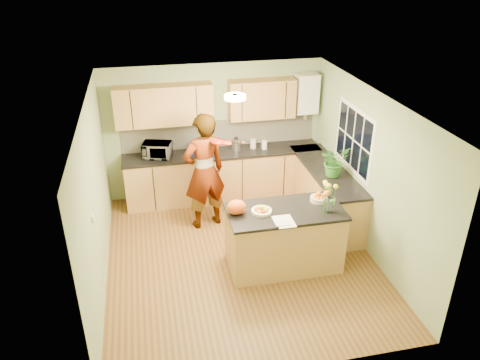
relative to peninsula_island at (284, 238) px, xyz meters
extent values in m
plane|color=brown|center=(-0.60, 0.34, -0.48)|extent=(4.50, 4.50, 0.00)
cube|color=white|center=(-0.60, 0.34, 2.02)|extent=(4.00, 4.50, 0.02)
cube|color=#88A072|center=(-0.60, 2.59, 0.77)|extent=(4.00, 0.02, 2.50)
cube|color=#88A072|center=(-0.60, -1.91, 0.77)|extent=(4.00, 0.02, 2.50)
cube|color=#88A072|center=(-2.60, 0.34, 0.77)|extent=(0.02, 4.50, 2.50)
cube|color=#88A072|center=(1.40, 0.34, 0.77)|extent=(0.02, 4.50, 2.50)
cube|color=#A88243|center=(-0.50, 2.29, -0.03)|extent=(3.60, 0.60, 0.90)
cube|color=black|center=(-0.50, 2.28, 0.44)|extent=(3.64, 0.62, 0.04)
cube|color=#A88243|center=(1.10, 1.19, -0.03)|extent=(0.60, 2.20, 0.90)
cube|color=black|center=(1.09, 1.19, 0.44)|extent=(0.62, 2.24, 0.04)
cube|color=beige|center=(-0.50, 2.58, 0.72)|extent=(3.60, 0.02, 0.52)
cube|color=#A88243|center=(-1.50, 2.42, 1.37)|extent=(1.70, 0.34, 0.70)
cube|color=#A88243|center=(0.25, 2.42, 1.37)|extent=(1.20, 0.34, 0.70)
cube|color=white|center=(1.10, 2.43, 1.42)|extent=(0.40, 0.30, 0.72)
cylinder|color=silver|center=(1.10, 2.43, 1.02)|extent=(0.06, 0.06, 0.20)
cube|color=white|center=(1.40, 0.94, 1.07)|extent=(0.01, 1.30, 1.05)
cube|color=black|center=(1.39, 0.94, 1.07)|extent=(0.01, 1.18, 0.92)
cube|color=white|center=(-2.58, -0.26, 0.82)|extent=(0.02, 0.09, 0.09)
cylinder|color=#FFEABF|center=(-0.60, 0.64, 1.98)|extent=(0.30, 0.30, 0.06)
cylinder|color=white|center=(-0.60, 0.64, 2.01)|extent=(0.10, 0.10, 0.02)
cube|color=#A88243|center=(0.00, 0.00, -0.02)|extent=(1.62, 0.81, 0.91)
cube|color=black|center=(0.00, 0.00, 0.46)|extent=(1.66, 0.85, 0.04)
cylinder|color=beige|center=(-0.35, 0.00, 0.50)|extent=(0.29, 0.29, 0.04)
cylinder|color=beige|center=(0.55, 0.15, 0.51)|extent=(0.24, 0.24, 0.07)
cylinder|color=silver|center=(0.60, -0.18, 0.60)|extent=(0.12, 0.12, 0.24)
ellipsoid|color=#ED4E13|center=(-0.70, 0.05, 0.58)|extent=(0.34, 0.32, 0.21)
cube|color=white|center=(-0.10, -0.30, 0.48)|extent=(0.24, 0.33, 0.01)
imported|color=#E8AC8E|center=(-0.97, 1.39, 0.53)|extent=(0.84, 0.67, 2.01)
imported|color=white|center=(-1.68, 2.29, 0.60)|extent=(0.57, 0.46, 0.27)
cube|color=#213698|center=(-0.95, 2.32, 0.57)|extent=(0.33, 0.29, 0.22)
cylinder|color=silver|center=(-0.24, 2.33, 0.57)|extent=(0.16, 0.16, 0.22)
sphere|color=black|center=(-0.24, 2.33, 0.72)|extent=(0.08, 0.08, 0.08)
cylinder|color=beige|center=(0.09, 2.34, 0.55)|extent=(0.15, 0.15, 0.17)
cylinder|color=white|center=(0.28, 2.27, 0.54)|extent=(0.11, 0.11, 0.16)
imported|color=#337527|center=(1.10, 0.94, 0.72)|extent=(0.56, 0.52, 0.51)
camera|label=1|loc=(-1.83, -5.49, 3.85)|focal=35.00mm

